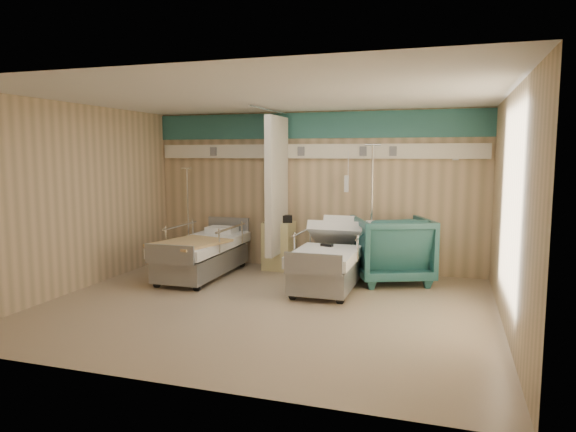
{
  "coord_description": "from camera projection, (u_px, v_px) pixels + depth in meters",
  "views": [
    {
      "loc": [
        2.33,
        -6.35,
        2.05
      ],
      "look_at": [
        0.13,
        0.6,
        1.17
      ],
      "focal_mm": 32.0,
      "sensor_mm": 36.0,
      "label": 1
    }
  ],
  "objects": [
    {
      "name": "ground",
      "position": [
        266.0,
        306.0,
        6.96
      ],
      "size": [
        6.0,
        5.0,
        0.0
      ],
      "primitive_type": "cube",
      "color": "gray",
      "rests_on": "ground"
    },
    {
      "name": "call_remote",
      "position": [
        327.0,
        245.0,
        7.94
      ],
      "size": [
        0.2,
        0.13,
        0.04
      ],
      "primitive_type": "cube",
      "rotation": [
        0.0,
        0.0,
        -0.24
      ],
      "color": "black",
      "rests_on": "bed_right"
    },
    {
      "name": "toiletry_bag",
      "position": [
        285.0,
        219.0,
        9.04
      ],
      "size": [
        0.28,
        0.22,
        0.13
      ],
      "primitive_type": "cube",
      "rotation": [
        0.0,
        0.0,
        0.31
      ],
      "color": "black",
      "rests_on": "bedside_cabinet"
    },
    {
      "name": "bedside_cabinet",
      "position": [
        279.0,
        246.0,
        9.15
      ],
      "size": [
        0.5,
        0.48,
        0.85
      ],
      "primitive_type": "cube",
      "color": "beige",
      "rests_on": "ground"
    },
    {
      "name": "visitor_armchair",
      "position": [
        391.0,
        249.0,
        8.25
      ],
      "size": [
        1.5,
        1.52,
        1.07
      ],
      "primitive_type": "imported",
      "rotation": [
        0.0,
        0.0,
        3.53
      ],
      "color": "#205251",
      "rests_on": "ground"
    },
    {
      "name": "iv_stand_left",
      "position": [
        189.0,
        244.0,
        9.68
      ],
      "size": [
        0.32,
        0.32,
        1.8
      ],
      "rotation": [
        0.0,
        0.0,
        0.11
      ],
      "color": "silver",
      "rests_on": "ground"
    },
    {
      "name": "white_cup",
      "position": [
        275.0,
        218.0,
        9.25
      ],
      "size": [
        0.11,
        0.11,
        0.12
      ],
      "primitive_type": "cylinder",
      "rotation": [
        0.0,
        0.0,
        -0.42
      ],
      "color": "white",
      "rests_on": "bedside_cabinet"
    },
    {
      "name": "tan_blanket",
      "position": [
        189.0,
        243.0,
        8.15
      ],
      "size": [
        1.14,
        1.31,
        0.04
      ],
      "primitive_type": "cube",
      "rotation": [
        0.0,
        0.0,
        -0.25
      ],
      "color": "tan",
      "rests_on": "bed_left"
    },
    {
      "name": "iv_stand_right",
      "position": [
        371.0,
        250.0,
        8.6
      ],
      "size": [
        0.4,
        0.4,
        2.22
      ],
      "rotation": [
        0.0,
        0.0,
        -0.27
      ],
      "color": "silver",
      "rests_on": "ground"
    },
    {
      "name": "room_walls",
      "position": [
        269.0,
        168.0,
        6.98
      ],
      "size": [
        6.04,
        5.04,
        2.82
      ],
      "color": "tan",
      "rests_on": "ground"
    },
    {
      "name": "bed_right",
      "position": [
        330.0,
        266.0,
        7.97
      ],
      "size": [
        1.0,
        2.16,
        0.63
      ],
      "primitive_type": null,
      "color": "white",
      "rests_on": "ground"
    },
    {
      "name": "waffle_blanket",
      "position": [
        392.0,
        214.0,
        8.18
      ],
      "size": [
        0.87,
        0.83,
        0.08
      ],
      "primitive_type": "cube",
      "rotation": [
        0.0,
        0.0,
        3.54
      ],
      "color": "white",
      "rests_on": "visitor_armchair"
    },
    {
      "name": "bed_left",
      "position": [
        203.0,
        258.0,
        8.63
      ],
      "size": [
        1.0,
        2.16,
        0.63
      ],
      "primitive_type": null,
      "color": "white",
      "rests_on": "ground"
    }
  ]
}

